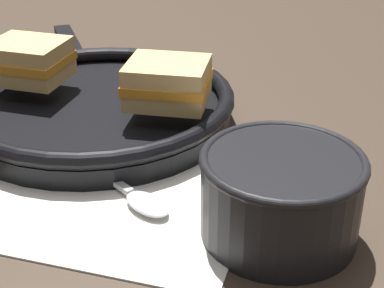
% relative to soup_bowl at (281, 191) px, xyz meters
% --- Properties ---
extents(ground_plane, '(4.00, 4.00, 0.00)m').
position_rel_soup_bowl_xyz_m(ground_plane, '(-0.08, 0.08, -0.04)').
color(ground_plane, '#382B21').
extents(napkin, '(0.28, 0.25, 0.00)m').
position_rel_soup_bowl_xyz_m(napkin, '(-0.15, 0.04, -0.04)').
color(napkin, white).
rests_on(napkin, ground_plane).
extents(soup_bowl, '(0.14, 0.14, 0.08)m').
position_rel_soup_bowl_xyz_m(soup_bowl, '(0.00, 0.00, 0.00)').
color(soup_bowl, black).
rests_on(soup_bowl, ground_plane).
extents(spoon, '(0.13, 0.11, 0.01)m').
position_rel_soup_bowl_xyz_m(spoon, '(-0.13, 0.03, -0.04)').
color(spoon, '#B7B7BC').
rests_on(spoon, napkin).
extents(skillet, '(0.32, 0.42, 0.04)m').
position_rel_soup_bowl_xyz_m(skillet, '(-0.21, 0.19, -0.02)').
color(skillet, black).
rests_on(skillet, ground_plane).
extents(sandwich_near_left, '(0.09, 0.08, 0.05)m').
position_rel_soup_bowl_xyz_m(sandwich_near_left, '(-0.13, 0.16, 0.02)').
color(sandwich_near_left, '#DBB26B').
rests_on(sandwich_near_left, skillet).
extents(sandwich_near_right, '(0.10, 0.09, 0.05)m').
position_rel_soup_bowl_xyz_m(sandwich_near_right, '(-0.30, 0.21, 0.02)').
color(sandwich_near_right, '#DBB26B').
rests_on(sandwich_near_right, skillet).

